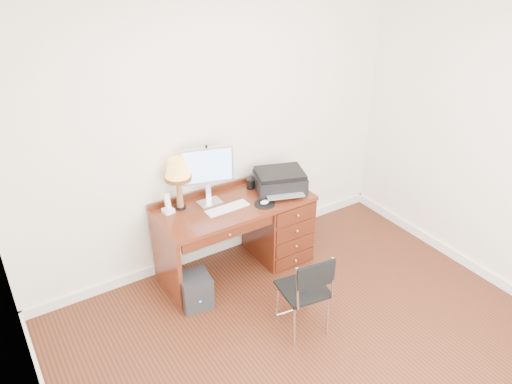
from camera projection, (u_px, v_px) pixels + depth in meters
ground at (323, 356)px, 4.04m from camera, size 4.00×4.00×0.00m
room_shell at (279, 306)px, 4.48m from camera, size 4.00×4.00×4.00m
desk at (263, 223)px, 5.03m from camera, size 1.50×0.67×0.75m
monitor at (207, 169)px, 4.56m from camera, size 0.48×0.22×0.56m
keyboard at (227, 208)px, 4.61m from camera, size 0.42×0.13×0.02m
mouse_pad at (265, 203)px, 4.68m from camera, size 0.20×0.20×0.04m
printer at (280, 181)px, 4.88m from camera, size 0.57×0.50×0.21m
leg_lamp at (178, 172)px, 4.45m from camera, size 0.25×0.25×0.50m
phone at (168, 207)px, 4.53m from camera, size 0.10×0.10×0.19m
pen_cup at (250, 184)px, 4.94m from camera, size 0.08×0.08×0.10m
chair at (308, 287)px, 4.06m from camera, size 0.42×0.42×0.79m
equipment_box at (195, 290)px, 4.51m from camera, size 0.30×0.30×0.32m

